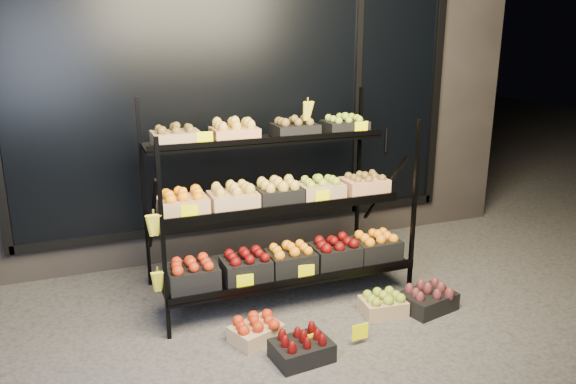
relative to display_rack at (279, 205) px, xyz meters
name	(u,v)px	position (x,y,z in m)	size (l,w,h in m)	color
ground	(307,324)	(0.01, -0.60, -0.79)	(24.00, 24.00, 0.00)	#514F4C
building	(216,70)	(0.01, 1.99, 0.96)	(6.00, 2.08, 3.50)	#2D2826
display_rack	(279,205)	(0.00, 0.00, 0.00)	(2.18, 1.02, 1.71)	black
tag_floor_a	(308,348)	(-0.16, -1.00, -0.73)	(0.13, 0.01, 0.12)	#FFFC00
tag_floor_b	(360,337)	(0.25, -1.00, -0.73)	(0.13, 0.01, 0.12)	#FFFC00
floor_crate_left	(256,330)	(-0.43, -0.68, -0.70)	(0.42, 0.36, 0.18)	tan
floor_crate_midleft	(302,347)	(-0.22, -1.02, -0.69)	(0.42, 0.33, 0.20)	black
floor_crate_midright	(383,303)	(0.64, -0.65, -0.70)	(0.37, 0.29, 0.18)	tan
floor_crate_right	(428,298)	(1.01, -0.73, -0.69)	(0.47, 0.39, 0.21)	black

